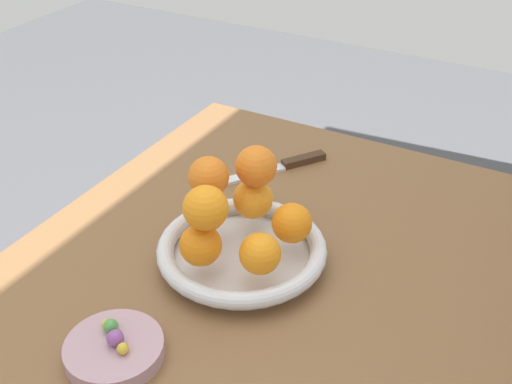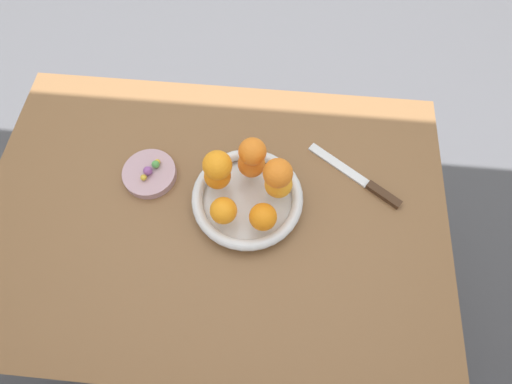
# 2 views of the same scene
# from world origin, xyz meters

# --- Properties ---
(ground_plane) EXTENTS (6.00, 6.00, 0.00)m
(ground_plane) POSITION_xyz_m (0.00, 0.00, 0.00)
(ground_plane) COLOR #4C4C51
(dining_table) EXTENTS (1.10, 0.76, 0.74)m
(dining_table) POSITION_xyz_m (0.00, 0.00, 0.65)
(dining_table) COLOR brown
(dining_table) RESTS_ON ground_plane
(fruit_bowl) EXTENTS (0.26, 0.26, 0.04)m
(fruit_bowl) POSITION_xyz_m (-0.08, -0.03, 0.76)
(fruit_bowl) COLOR silver
(fruit_bowl) RESTS_ON dining_table
(candy_dish) EXTENTS (0.13, 0.13, 0.02)m
(candy_dish) POSITION_xyz_m (0.16, -0.08, 0.75)
(candy_dish) COLOR #B28C99
(candy_dish) RESTS_ON dining_table
(orange_0) EXTENTS (0.06, 0.06, 0.06)m
(orange_0) POSITION_xyz_m (-0.08, -0.10, 0.81)
(orange_0) COLOR orange
(orange_0) RESTS_ON fruit_bowl
(orange_1) EXTENTS (0.06, 0.06, 0.06)m
(orange_1) POSITION_xyz_m (-0.01, -0.06, 0.81)
(orange_1) COLOR orange
(orange_1) RESTS_ON fruit_bowl
(orange_2) EXTENTS (0.06, 0.06, 0.06)m
(orange_2) POSITION_xyz_m (-0.03, 0.02, 0.81)
(orange_2) COLOR orange
(orange_2) RESTS_ON fruit_bowl
(orange_3) EXTENTS (0.06, 0.06, 0.06)m
(orange_3) POSITION_xyz_m (-0.12, 0.03, 0.81)
(orange_3) COLOR orange
(orange_3) RESTS_ON fruit_bowl
(orange_4) EXTENTS (0.06, 0.06, 0.06)m
(orange_4) POSITION_xyz_m (-0.15, -0.05, 0.81)
(orange_4) COLOR orange
(orange_4) RESTS_ON fruit_bowl
(orange_5) EXTENTS (0.06, 0.06, 0.06)m
(orange_5) POSITION_xyz_m (-0.14, -0.05, 0.88)
(orange_5) COLOR orange
(orange_5) RESTS_ON orange_4
(orange_6) EXTENTS (0.06, 0.06, 0.06)m
(orange_6) POSITION_xyz_m (-0.02, -0.05, 0.87)
(orange_6) COLOR orange
(orange_6) RESTS_ON orange_1
(orange_7) EXTENTS (0.06, 0.06, 0.06)m
(orange_7) POSITION_xyz_m (-0.09, -0.09, 0.87)
(orange_7) COLOR orange
(orange_7) RESTS_ON orange_0
(candy_ball_0) EXTENTS (0.02, 0.02, 0.02)m
(candy_ball_0) POSITION_xyz_m (0.15, -0.10, 0.77)
(candy_ball_0) COLOR #4C9947
(candy_ball_0) RESTS_ON candy_dish
(candy_ball_1) EXTENTS (0.02, 0.02, 0.02)m
(candy_ball_1) POSITION_xyz_m (0.16, -0.08, 0.77)
(candy_ball_1) COLOR #8C4C99
(candy_ball_1) RESTS_ON candy_dish
(candy_ball_2) EXTENTS (0.02, 0.02, 0.02)m
(candy_ball_2) POSITION_xyz_m (0.17, -0.06, 0.77)
(candy_ball_2) COLOR gold
(candy_ball_2) RESTS_ON candy_dish
(candy_ball_3) EXTENTS (0.02, 0.02, 0.02)m
(candy_ball_3) POSITION_xyz_m (0.16, -0.08, 0.77)
(candy_ball_3) COLOR #8C4C99
(candy_ball_3) RESTS_ON candy_dish
(candy_ball_4) EXTENTS (0.01, 0.01, 0.01)m
(candy_ball_4) POSITION_xyz_m (0.15, -0.11, 0.77)
(candy_ball_4) COLOR gold
(candy_ball_4) RESTS_ON candy_dish
(knife) EXTENTS (0.23, 0.17, 0.01)m
(knife) POSITION_xyz_m (-0.35, -0.12, 0.75)
(knife) COLOR #3F2819
(knife) RESTS_ON dining_table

